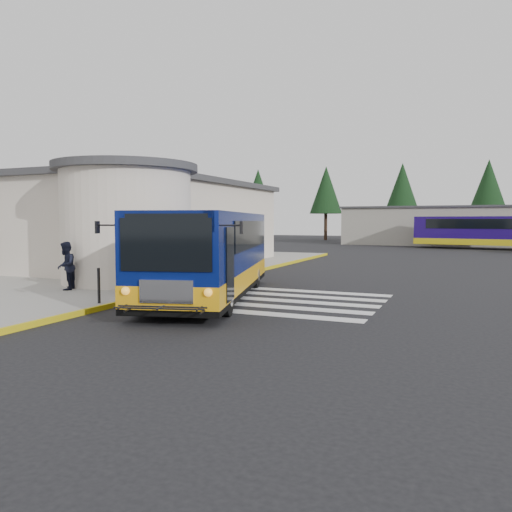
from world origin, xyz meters
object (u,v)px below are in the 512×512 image
at_px(transit_bus, 209,258).
at_px(pedestrian_a, 123,269).
at_px(far_bus_a, 472,231).
at_px(bollard, 99,286).
at_px(pedestrian_b, 66,266).

height_order(transit_bus, pedestrian_a, transit_bus).
bearing_deg(pedestrian_a, far_bus_a, -32.91).
bearing_deg(bollard, transit_bus, 54.38).
height_order(transit_bus, far_bus_a, far_bus_a).
bearing_deg(transit_bus, far_bus_a, 61.29).
distance_m(transit_bus, bollard, 3.81).
xyz_separation_m(pedestrian_a, bollard, (0.63, -1.99, -0.31)).
xyz_separation_m(bollard, far_bus_a, (10.68, 39.10, 1.02)).
xyz_separation_m(pedestrian_a, pedestrian_b, (-2.43, -0.16, 0.03)).
bearing_deg(far_bus_a, pedestrian_a, 171.21).
distance_m(transit_bus, pedestrian_b, 5.39).
relative_size(transit_bus, pedestrian_b, 6.08).
height_order(pedestrian_a, pedestrian_b, pedestrian_b).
height_order(pedestrian_b, bollard, pedestrian_b).
height_order(bollard, far_bus_a, far_bus_a).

